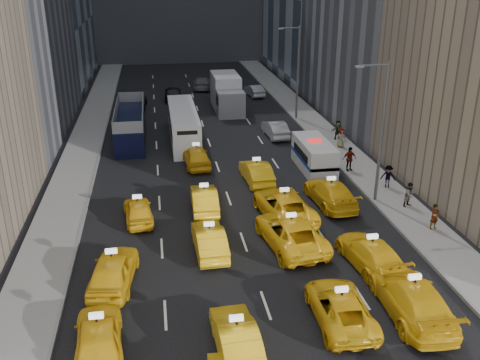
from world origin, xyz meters
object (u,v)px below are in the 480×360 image
at_px(double_decker, 130,123).
at_px(city_bus, 183,125).
at_px(box_truck, 227,93).
at_px(pedestrian_0, 435,217).
at_px(nypd_van, 314,156).

distance_m(double_decker, city_bus, 4.60).
bearing_deg(double_decker, city_bus, -5.46).
bearing_deg(box_truck, pedestrian_0, -74.21).
bearing_deg(double_decker, box_truck, 48.16).
xyz_separation_m(nypd_van, city_bus, (-9.15, 8.67, 0.32)).
distance_m(nypd_van, pedestrian_0, 11.49).
relative_size(city_bus, box_truck, 1.40).
xyz_separation_m(double_decker, city_bus, (4.51, -0.87, -0.12)).
height_order(nypd_van, pedestrian_0, nypd_van).
relative_size(double_decker, pedestrian_0, 6.95).
bearing_deg(city_bus, nypd_van, -38.62).
bearing_deg(nypd_van, double_decker, 138.32).
relative_size(nypd_van, city_bus, 0.52).
height_order(double_decker, pedestrian_0, double_decker).
distance_m(city_bus, box_truck, 11.07).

